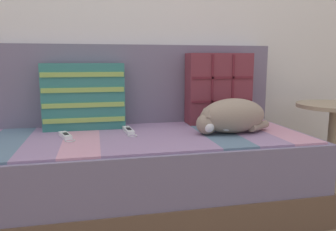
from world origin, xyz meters
TOP-DOWN VIEW (x-y plane):
  - ground_plane at (0.00, 0.00)m, footprint 14.00×14.00m
  - couch at (0.00, 0.14)m, footprint 1.79×0.81m
  - sofa_backrest at (0.00, 0.48)m, footprint 1.76×0.14m
  - throw_pillow_quilted at (0.53, 0.33)m, footprint 0.38×0.14m
  - throw_pillow_striped at (-0.24, 0.33)m, footprint 0.43×0.14m
  - sleeping_cat at (0.49, 0.05)m, footprint 0.42×0.23m
  - game_remote_near at (-0.33, 0.13)m, footprint 0.10×0.19m
  - game_remote_far at (-0.02, 0.18)m, footprint 0.06×0.21m
  - end_table at (1.19, 0.17)m, footprint 0.43×0.43m

SIDE VIEW (x-z plane):
  - ground_plane at x=0.00m, z-range 0.00..0.00m
  - couch at x=0.00m, z-range 0.00..0.41m
  - end_table at x=1.19m, z-range 0.10..0.63m
  - game_remote_near at x=-0.33m, z-range 0.41..0.43m
  - game_remote_far at x=-0.02m, z-range 0.41..0.43m
  - sleeping_cat at x=0.49m, z-range 0.41..0.59m
  - throw_pillow_striped at x=-0.24m, z-range 0.42..0.77m
  - throw_pillow_quilted at x=0.53m, z-range 0.42..0.82m
  - sofa_backrest at x=0.00m, z-range 0.42..0.87m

